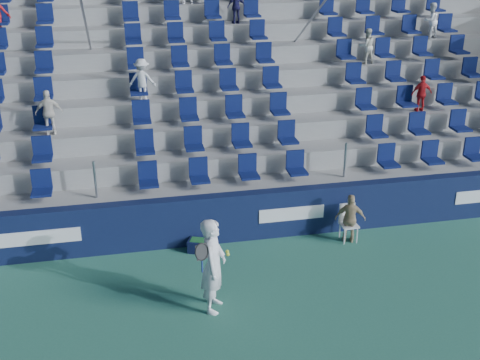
{
  "coord_description": "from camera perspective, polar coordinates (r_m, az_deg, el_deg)",
  "views": [
    {
      "loc": [
        -2.28,
        -9.33,
        7.09
      ],
      "look_at": [
        0.2,
        2.8,
        1.7
      ],
      "focal_mm": 45.0,
      "sensor_mm": 36.0,
      "label": 1
    }
  ],
  "objects": [
    {
      "name": "sponsor_wall",
      "position": [
        14.25,
        -1.06,
        -3.57
      ],
      "size": [
        24.0,
        0.32,
        1.2
      ],
      "color": "#10193D",
      "rests_on": "ground"
    },
    {
      "name": "line_judge",
      "position": [
        14.42,
        10.42,
        -3.62
      ],
      "size": [
        0.77,
        0.52,
        1.22
      ],
      "primitive_type": "imported",
      "rotation": [
        0.0,
        0.0,
        2.79
      ],
      "color": "tan",
      "rests_on": "ground"
    },
    {
      "name": "grandstand",
      "position": [
        18.4,
        -4.07,
        7.85
      ],
      "size": [
        24.0,
        8.17,
        6.63
      ],
      "color": "gray",
      "rests_on": "ground"
    },
    {
      "name": "ball_bin",
      "position": [
        14.01,
        -3.81,
        -6.17
      ],
      "size": [
        0.62,
        0.52,
        0.3
      ],
      "color": "#0F1538",
      "rests_on": "ground"
    },
    {
      "name": "tennis_player",
      "position": [
        11.66,
        -2.55,
        -8.09
      ],
      "size": [
        0.74,
        0.83,
        1.97
      ],
      "color": "silver",
      "rests_on": "ground"
    },
    {
      "name": "ground",
      "position": [
        11.94,
        1.8,
        -12.92
      ],
      "size": [
        70.0,
        70.0,
        0.0
      ],
      "primitive_type": "plane",
      "color": "#30715A",
      "rests_on": "ground"
    },
    {
      "name": "line_judge_chair",
      "position": [
        14.58,
        10.19,
        -3.71
      ],
      "size": [
        0.41,
        0.42,
        0.9
      ],
      "color": "white",
      "rests_on": "ground"
    }
  ]
}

